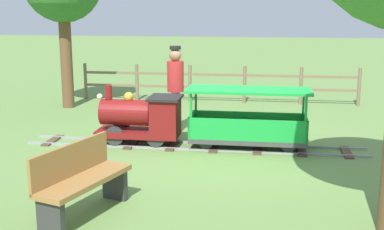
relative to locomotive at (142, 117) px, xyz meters
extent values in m
plane|color=#608442|center=(0.00, -1.23, -0.49)|extent=(60.00, 60.00, 0.00)
cube|color=gray|center=(-0.22, -0.87, -0.47)|extent=(0.03, 5.70, 0.04)
cube|color=gray|center=(0.22, -0.87, -0.47)|extent=(0.03, 5.70, 0.04)
cube|color=#4C3828|center=(0.00, -3.36, -0.47)|extent=(0.67, 0.14, 0.03)
cube|color=#4C3828|center=(0.00, -2.65, -0.47)|extent=(0.67, 0.14, 0.03)
cube|color=#4C3828|center=(0.00, -1.94, -0.47)|extent=(0.67, 0.14, 0.03)
cube|color=#4C3828|center=(0.00, -1.23, -0.47)|extent=(0.67, 0.14, 0.03)
cube|color=#4C3828|center=(0.00, -0.51, -0.47)|extent=(0.67, 0.14, 0.03)
cube|color=#4C3828|center=(0.00, 0.20, -0.47)|extent=(0.67, 0.14, 0.03)
cube|color=#4C3828|center=(0.00, 0.91, -0.47)|extent=(0.67, 0.14, 0.03)
cube|color=#4C3828|center=(0.00, 1.62, -0.47)|extent=(0.67, 0.14, 0.03)
cube|color=maroon|center=(0.00, 0.08, -0.28)|extent=(0.55, 1.40, 0.10)
cylinder|color=maroon|center=(0.00, 0.28, 0.07)|extent=(0.44, 0.85, 0.44)
cylinder|color=#B7932D|center=(0.00, 0.70, 0.07)|extent=(0.37, 0.02, 0.37)
cylinder|color=maroon|center=(0.00, 0.58, 0.41)|extent=(0.12, 0.12, 0.24)
sphere|color=#B7932D|center=(0.00, 0.23, 0.34)|extent=(0.16, 0.16, 0.16)
cube|color=maroon|center=(0.00, -0.40, 0.05)|extent=(0.55, 0.45, 0.55)
cube|color=black|center=(0.00, -0.40, 0.34)|extent=(0.63, 0.53, 0.04)
sphere|color=#F2EAB2|center=(0.00, 0.73, 0.33)|extent=(0.10, 0.10, 0.10)
cylinder|color=#2D2D2D|center=(-0.22, 0.43, -0.29)|extent=(0.05, 0.32, 0.32)
cylinder|color=#2D2D2D|center=(0.22, 0.43, -0.29)|extent=(0.05, 0.32, 0.32)
cylinder|color=#2D2D2D|center=(-0.22, -0.27, -0.29)|extent=(0.05, 0.32, 0.32)
cylinder|color=#2D2D2D|center=(0.22, -0.27, -0.29)|extent=(0.05, 0.32, 0.32)
cube|color=#3F3F3F|center=(0.00, -1.77, -0.31)|extent=(0.63, 1.90, 0.08)
cube|color=green|center=(-0.30, -1.77, -0.09)|extent=(0.04, 1.90, 0.35)
cube|color=green|center=(0.30, -1.77, -0.09)|extent=(0.04, 1.90, 0.35)
cube|color=green|center=(0.00, -0.84, -0.09)|extent=(0.63, 0.04, 0.35)
cube|color=green|center=(0.00, -2.70, -0.09)|extent=(0.63, 0.04, 0.35)
cylinder|color=green|center=(-0.29, -0.87, 0.11)|extent=(0.04, 0.04, 0.75)
cylinder|color=green|center=(0.29, -0.87, 0.11)|extent=(0.04, 0.04, 0.75)
cylinder|color=green|center=(-0.29, -2.67, 0.11)|extent=(0.04, 0.04, 0.75)
cylinder|color=green|center=(0.29, -2.67, 0.11)|extent=(0.04, 0.04, 0.75)
cube|color=green|center=(0.00, -1.77, 0.50)|extent=(0.73, 2.00, 0.04)
cube|color=olive|center=(0.00, -2.30, -0.15)|extent=(0.47, 0.20, 0.24)
cube|color=olive|center=(0.00, -1.77, -0.15)|extent=(0.47, 0.20, 0.24)
cube|color=olive|center=(0.00, -1.24, -0.15)|extent=(0.47, 0.20, 0.24)
cylinder|color=#262626|center=(-0.22, -1.11, -0.33)|extent=(0.04, 0.24, 0.24)
cylinder|color=#262626|center=(0.22, -1.11, -0.33)|extent=(0.04, 0.24, 0.24)
cylinder|color=#262626|center=(-0.22, -2.44, -0.33)|extent=(0.04, 0.24, 0.24)
cylinder|color=#262626|center=(0.22, -2.44, -0.33)|extent=(0.04, 0.24, 0.24)
cylinder|color=#282D47|center=(0.73, -0.42, -0.09)|extent=(0.12, 0.12, 0.80)
cylinder|color=#282D47|center=(0.91, -0.42, -0.09)|extent=(0.12, 0.12, 0.80)
cylinder|color=#B22828|center=(0.82, -0.42, 0.59)|extent=(0.30, 0.30, 0.55)
sphere|color=#936B4C|center=(0.82, -0.42, 0.97)|extent=(0.22, 0.22, 0.22)
cylinder|color=black|center=(0.82, -0.42, 1.10)|extent=(0.20, 0.20, 0.06)
cube|color=olive|center=(-2.98, -0.07, -0.07)|extent=(1.36, 0.78, 0.06)
cube|color=olive|center=(-2.92, 0.10, 0.13)|extent=(1.25, 0.44, 0.40)
cube|color=#333333|center=(-2.43, -0.25, -0.28)|extent=(0.17, 0.33, 0.42)
cube|color=#333333|center=(-3.52, 0.10, -0.28)|extent=(0.17, 0.33, 0.42)
cylinder|color=brown|center=(2.92, 2.49, 0.62)|extent=(0.27, 0.27, 2.20)
cylinder|color=#756047|center=(4.06, -4.22, -0.04)|extent=(0.08, 0.08, 0.90)
cylinder|color=#756047|center=(4.06, -2.88, -0.04)|extent=(0.08, 0.08, 0.90)
cylinder|color=#756047|center=(4.06, -1.54, -0.04)|extent=(0.08, 0.08, 0.90)
cylinder|color=#756047|center=(4.06, -0.20, -0.04)|extent=(0.08, 0.08, 0.90)
cylinder|color=#756047|center=(4.06, 1.14, -0.04)|extent=(0.08, 0.08, 0.90)
cylinder|color=#756047|center=(4.06, 2.48, -0.04)|extent=(0.08, 0.08, 0.90)
cube|color=#756047|center=(4.06, -0.87, 0.19)|extent=(0.04, 6.70, 0.06)
cube|color=#756047|center=(4.06, -0.87, -0.13)|extent=(0.04, 6.70, 0.06)
camera|label=1|loc=(-8.08, -2.03, 1.85)|focal=47.16mm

